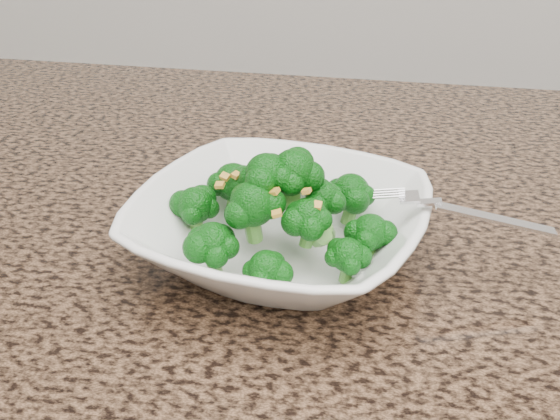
# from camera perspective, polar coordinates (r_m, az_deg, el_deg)

# --- Properties ---
(granite_counter) EXTENTS (1.64, 1.04, 0.03)m
(granite_counter) POSITION_cam_1_polar(r_m,az_deg,el_deg) (0.64, 13.20, -5.97)
(granite_counter) COLOR brown
(granite_counter) RESTS_ON cabinet
(bowl) EXTENTS (0.30, 0.30, 0.06)m
(bowl) POSITION_cam_1_polar(r_m,az_deg,el_deg) (0.61, -0.00, -1.56)
(bowl) COLOR white
(bowl) RESTS_ON granite_counter
(broccoli_pile) EXTENTS (0.22, 0.22, 0.06)m
(broccoli_pile) POSITION_cam_1_polar(r_m,az_deg,el_deg) (0.58, -0.00, 3.81)
(broccoli_pile) COLOR #0A590C
(broccoli_pile) RESTS_ON bowl
(garlic_topping) EXTENTS (0.13, 0.13, 0.01)m
(garlic_topping) POSITION_cam_1_polar(r_m,az_deg,el_deg) (0.57, -0.00, 7.03)
(garlic_topping) COLOR gold
(garlic_topping) RESTS_ON broccoli_pile
(fork) EXTENTS (0.17, 0.04, 0.01)m
(fork) POSITION_cam_1_polar(r_m,az_deg,el_deg) (0.59, 12.39, 0.55)
(fork) COLOR silver
(fork) RESTS_ON bowl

